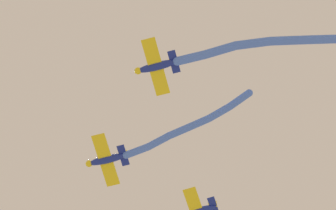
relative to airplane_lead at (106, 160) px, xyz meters
name	(u,v)px	position (x,y,z in m)	size (l,w,h in m)	color
airplane_lead	(106,160)	(0.00, 0.00, 0.00)	(5.06, 5.72, 1.56)	navy
smoke_trail_lead	(188,126)	(-8.17, -4.88, 0.63)	(13.88, 7.27, 2.31)	#4C75DB
airplane_left_wing	(156,66)	(-11.66, 2.01, 0.00)	(5.05, 5.74, 1.56)	navy
smoke_trail_left_wing	(331,47)	(-23.92, -11.22, 0.79)	(19.61, 26.46, 2.97)	#4C75DB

